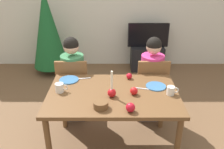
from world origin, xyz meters
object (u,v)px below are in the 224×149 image
(person_right_child, at_px, (150,80))
(tv, at_px, (147,35))
(bowl_walnuts, at_px, (100,105))
(candle_centerpiece, at_px, (111,91))
(apple_near_candle, at_px, (128,76))
(dining_table, at_px, (112,99))
(apple_by_right_mug, at_px, (130,107))
(person_left_child, at_px, (73,81))
(tv_stand, at_px, (146,58))
(mug_left, at_px, (59,88))
(mug_right, at_px, (170,90))
(chair_right, at_px, (150,85))
(christmas_tree, at_px, (46,29))
(chair_left, at_px, (73,86))
(apple_by_left_plate, at_px, (133,91))
(plate_left, at_px, (68,80))
(plate_right, at_px, (155,86))

(person_right_child, xyz_separation_m, tv, (0.18, 1.66, 0.14))
(person_right_child, relative_size, bowl_walnuts, 7.99)
(candle_centerpiece, relative_size, apple_near_candle, 4.17)
(dining_table, xyz_separation_m, apple_by_right_mug, (0.16, -0.35, 0.13))
(person_left_child, relative_size, bowl_walnuts, 7.99)
(candle_centerpiece, bearing_deg, person_left_child, 125.36)
(bowl_walnuts, bearing_deg, tv_stand, 72.63)
(dining_table, distance_m, tv_stand, 2.44)
(mug_left, xyz_separation_m, mug_right, (1.18, -0.06, -0.00))
(chair_right, bearing_deg, person_right_child, 90.00)
(mug_left, relative_size, apple_near_candle, 1.95)
(tv, height_order, christmas_tree, christmas_tree)
(tv, bearing_deg, apple_by_right_mug, -101.31)
(mug_right, bearing_deg, apple_by_right_mug, -144.69)
(chair_left, distance_m, person_right_child, 1.04)
(candle_centerpiece, xyz_separation_m, apple_by_left_plate, (0.23, 0.04, -0.02))
(christmas_tree, height_order, mug_left, christmas_tree)
(apple_by_left_plate, bearing_deg, plate_left, 155.89)
(apple_by_left_plate, bearing_deg, mug_left, 175.84)
(bowl_walnuts, bearing_deg, person_right_child, 55.72)
(candle_centerpiece, relative_size, bowl_walnuts, 2.00)
(dining_table, bearing_deg, candle_centerpiece, -98.88)
(person_left_child, bearing_deg, candle_centerpiece, -54.64)
(chair_left, distance_m, chair_right, 1.04)
(chair_left, xyz_separation_m, person_right_child, (1.04, 0.03, 0.06))
(person_left_child, height_order, apple_by_right_mug, person_left_child)
(person_right_child, bearing_deg, bowl_walnuts, -124.28)
(apple_by_left_plate, bearing_deg, chair_right, 65.34)
(tv, distance_m, mug_right, 2.34)
(candle_centerpiece, height_order, mug_left, candle_centerpiece)
(tv_stand, xyz_separation_m, candle_centerpiece, (-0.71, -2.38, 0.57))
(person_right_child, height_order, plate_left, person_right_child)
(bowl_walnuts, bearing_deg, christmas_tree, 114.05)
(dining_table, relative_size, chair_left, 1.56)
(candle_centerpiece, bearing_deg, mug_right, 4.14)
(mug_left, relative_size, mug_right, 1.09)
(mug_right, height_order, apple_by_left_plate, mug_right)
(candle_centerpiece, relative_size, mug_left, 2.14)
(christmas_tree, distance_m, apple_near_candle, 2.29)
(person_left_child, xyz_separation_m, candle_centerpiece, (0.51, -0.72, 0.24))
(person_left_child, distance_m, tv_stand, 2.08)
(chair_right, bearing_deg, plate_right, -94.13)
(chair_left, xyz_separation_m, mug_right, (1.13, -0.64, 0.28))
(chair_right, distance_m, mug_left, 1.27)
(apple_by_left_plate, relative_size, apple_by_right_mug, 0.92)
(dining_table, distance_m, christmas_tree, 2.47)
(mug_right, relative_size, bowl_walnuts, 0.86)
(chair_right, xyz_separation_m, tv_stand, (0.18, 1.69, -0.27))
(person_right_child, bearing_deg, mug_right, -82.12)
(christmas_tree, bearing_deg, dining_table, -60.67)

